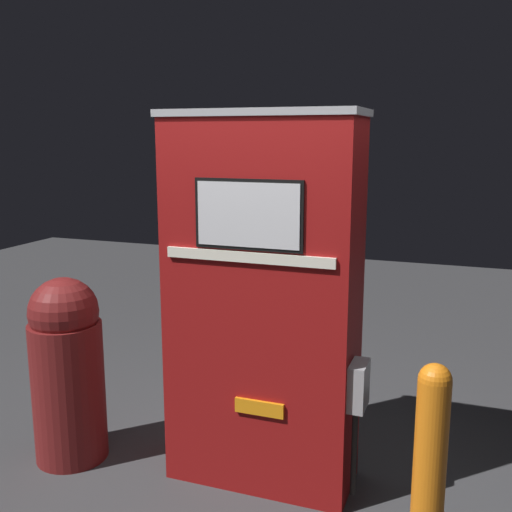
{
  "coord_description": "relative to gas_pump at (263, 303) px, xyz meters",
  "views": [
    {
      "loc": [
        1.12,
        -2.93,
        2.05
      ],
      "look_at": [
        0.0,
        0.11,
        1.4
      ],
      "focal_mm": 42.0,
      "sensor_mm": 36.0,
      "label": 1
    }
  ],
  "objects": [
    {
      "name": "gas_pump",
      "position": [
        0.0,
        0.0,
        0.0
      ],
      "size": [
        1.19,
        0.49,
        2.19
      ],
      "color": "maroon",
      "rests_on": "ground_plane"
    },
    {
      "name": "trash_bin",
      "position": [
        -1.24,
        -0.22,
        -0.49
      ],
      "size": [
        0.45,
        0.45,
        1.19
      ],
      "color": "maroon",
      "rests_on": "ground_plane"
    },
    {
      "name": "ground_plane",
      "position": [
        -0.0,
        -0.23,
        -1.1
      ],
      "size": [
        14.0,
        14.0,
        0.0
      ],
      "primitive_type": "plane",
      "color": "#38383A"
    },
    {
      "name": "safety_bollard",
      "position": [
        1.0,
        -0.51,
        -0.54
      ],
      "size": [
        0.15,
        0.15,
        1.05
      ],
      "color": "orange",
      "rests_on": "ground_plane"
    }
  ]
}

